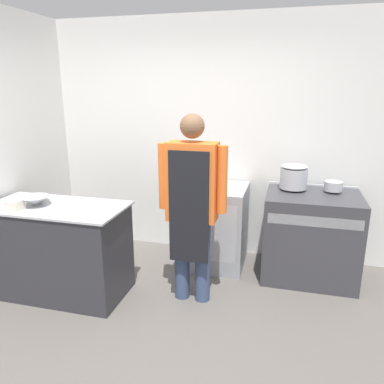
{
  "coord_description": "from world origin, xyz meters",
  "views": [
    {
      "loc": [
        0.98,
        -2.41,
        1.95
      ],
      "look_at": [
        0.09,
        0.98,
        0.95
      ],
      "focal_mm": 35.0,
      "sensor_mm": 36.0,
      "label": 1
    }
  ],
  "objects_px": {
    "person_cook": "(192,200)",
    "stock_pot": "(294,176)",
    "mixing_bowl": "(35,201)",
    "plastic_tub": "(15,205)",
    "sauce_pot": "(333,186)",
    "fridge_unit": "(215,226)",
    "stove": "(310,236)"
  },
  "relations": [
    {
      "from": "mixing_bowl",
      "to": "sauce_pot",
      "type": "xyz_separation_m",
      "value": [
        2.69,
        1.1,
        0.04
      ]
    },
    {
      "from": "person_cook",
      "to": "plastic_tub",
      "type": "distance_m",
      "value": 1.58
    },
    {
      "from": "person_cook",
      "to": "plastic_tub",
      "type": "bearing_deg",
      "value": -165.6
    },
    {
      "from": "fridge_unit",
      "to": "mixing_bowl",
      "type": "height_order",
      "value": "mixing_bowl"
    },
    {
      "from": "sauce_pot",
      "to": "mixing_bowl",
      "type": "bearing_deg",
      "value": -157.7
    },
    {
      "from": "person_cook",
      "to": "stock_pot",
      "type": "relative_size",
      "value": 6.22
    },
    {
      "from": "plastic_tub",
      "to": "sauce_pot",
      "type": "distance_m",
      "value": 3.06
    },
    {
      "from": "person_cook",
      "to": "plastic_tub",
      "type": "height_order",
      "value": "person_cook"
    },
    {
      "from": "fridge_unit",
      "to": "stock_pot",
      "type": "height_order",
      "value": "stock_pot"
    },
    {
      "from": "mixing_bowl",
      "to": "plastic_tub",
      "type": "bearing_deg",
      "value": -121.75
    },
    {
      "from": "stove",
      "to": "plastic_tub",
      "type": "xyz_separation_m",
      "value": [
        -2.6,
        -1.13,
        0.47
      ]
    },
    {
      "from": "person_cook",
      "to": "sauce_pot",
      "type": "height_order",
      "value": "person_cook"
    },
    {
      "from": "fridge_unit",
      "to": "plastic_tub",
      "type": "bearing_deg",
      "value": -143.4
    },
    {
      "from": "person_cook",
      "to": "stock_pot",
      "type": "bearing_deg",
      "value": 44.99
    },
    {
      "from": "person_cook",
      "to": "stock_pot",
      "type": "height_order",
      "value": "person_cook"
    },
    {
      "from": "stove",
      "to": "sauce_pot",
      "type": "bearing_deg",
      "value": 34.29
    },
    {
      "from": "stove",
      "to": "sauce_pot",
      "type": "relative_size",
      "value": 5.21
    },
    {
      "from": "plastic_tub",
      "to": "person_cook",
      "type": "bearing_deg",
      "value": 14.4
    },
    {
      "from": "stove",
      "to": "stock_pot",
      "type": "bearing_deg",
      "value": 148.77
    },
    {
      "from": "mixing_bowl",
      "to": "sauce_pot",
      "type": "relative_size",
      "value": 1.5
    },
    {
      "from": "person_cook",
      "to": "mixing_bowl",
      "type": "bearing_deg",
      "value": -170.5
    },
    {
      "from": "sauce_pot",
      "to": "stove",
      "type": "bearing_deg",
      "value": -145.71
    },
    {
      "from": "plastic_tub",
      "to": "sauce_pot",
      "type": "bearing_deg",
      "value": 24.27
    },
    {
      "from": "plastic_tub",
      "to": "mixing_bowl",
      "type": "bearing_deg",
      "value": 58.25
    },
    {
      "from": "stock_pot",
      "to": "sauce_pot",
      "type": "xyz_separation_m",
      "value": [
        0.39,
        0.0,
        -0.08
      ]
    },
    {
      "from": "stove",
      "to": "stock_pot",
      "type": "xyz_separation_m",
      "value": [
        -0.21,
        0.13,
        0.6
      ]
    },
    {
      "from": "mixing_bowl",
      "to": "stove",
      "type": "bearing_deg",
      "value": 21.3
    },
    {
      "from": "person_cook",
      "to": "mixing_bowl",
      "type": "relative_size",
      "value": 6.46
    },
    {
      "from": "stove",
      "to": "fridge_unit",
      "type": "height_order",
      "value": "stove"
    },
    {
      "from": "fridge_unit",
      "to": "plastic_tub",
      "type": "height_order",
      "value": "plastic_tub"
    },
    {
      "from": "mixing_bowl",
      "to": "stock_pot",
      "type": "distance_m",
      "value": 2.55
    },
    {
      "from": "fridge_unit",
      "to": "stock_pot",
      "type": "relative_size",
      "value": 3.22
    }
  ]
}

